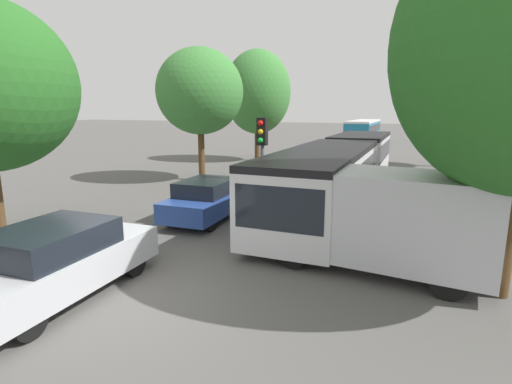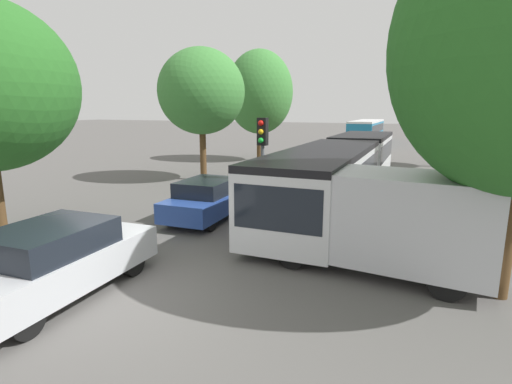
{
  "view_description": "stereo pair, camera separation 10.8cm",
  "coord_description": "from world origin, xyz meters",
  "px_view_note": "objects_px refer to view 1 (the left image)",
  "views": [
    {
      "loc": [
        4.85,
        -5.68,
        3.69
      ],
      "look_at": [
        0.2,
        5.26,
        1.2
      ],
      "focal_mm": 28.0,
      "sensor_mm": 36.0,
      "label": 1
    },
    {
      "loc": [
        4.94,
        -5.64,
        3.69
      ],
      "look_at": [
        0.2,
        5.26,
        1.2
      ],
      "focal_mm": 28.0,
      "sensor_mm": 36.0,
      "label": 2
    }
  ],
  "objects_px": {
    "articulated_bus": "(343,166)",
    "queued_car_silver": "(56,261)",
    "queued_car_navy": "(332,148)",
    "traffic_light": "(262,145)",
    "direction_sign_post": "(467,146)",
    "tree_right_far": "(464,96)",
    "queued_car_tan": "(283,172)",
    "white_van": "(384,219)",
    "no_entry_sign": "(442,166)",
    "city_bus_rear": "(364,130)",
    "queued_car_blue": "(208,199)",
    "queued_car_red": "(314,156)",
    "tree_left_far": "(257,94)",
    "tree_left_mid": "(200,92)",
    "tree_right_mid": "(470,87)"
  },
  "relations": [
    {
      "from": "city_bus_rear",
      "to": "tree_right_far",
      "type": "bearing_deg",
      "value": -154.73
    },
    {
      "from": "queued_car_blue",
      "to": "tree_right_mid",
      "type": "distance_m",
      "value": 11.03
    },
    {
      "from": "queued_car_navy",
      "to": "white_van",
      "type": "relative_size",
      "value": 0.77
    },
    {
      "from": "direction_sign_post",
      "to": "tree_right_far",
      "type": "relative_size",
      "value": 0.59
    },
    {
      "from": "traffic_light",
      "to": "tree_left_far",
      "type": "bearing_deg",
      "value": -155.49
    },
    {
      "from": "traffic_light",
      "to": "no_entry_sign",
      "type": "distance_m",
      "value": 5.83
    },
    {
      "from": "queued_car_blue",
      "to": "queued_car_silver",
      "type": "bearing_deg",
      "value": 178.54
    },
    {
      "from": "tree_left_far",
      "to": "tree_right_mid",
      "type": "xyz_separation_m",
      "value": [
        12.64,
        -8.69,
        -0.15
      ]
    },
    {
      "from": "city_bus_rear",
      "to": "tree_right_mid",
      "type": "distance_m",
      "value": 29.25
    },
    {
      "from": "queued_car_silver",
      "to": "tree_right_far",
      "type": "bearing_deg",
      "value": -22.65
    },
    {
      "from": "direction_sign_post",
      "to": "tree_left_far",
      "type": "xyz_separation_m",
      "value": [
        -12.43,
        12.66,
        2.12
      ]
    },
    {
      "from": "queued_car_blue",
      "to": "tree_left_mid",
      "type": "relative_size",
      "value": 0.59
    },
    {
      "from": "white_van",
      "to": "articulated_bus",
      "type": "bearing_deg",
      "value": -66.25
    },
    {
      "from": "articulated_bus",
      "to": "queued_car_navy",
      "type": "distance_m",
      "value": 14.78
    },
    {
      "from": "queued_car_red",
      "to": "tree_right_far",
      "type": "relative_size",
      "value": 0.72
    },
    {
      "from": "city_bus_rear",
      "to": "direction_sign_post",
      "type": "xyz_separation_m",
      "value": [
        7.69,
        -31.96,
        1.16
      ]
    },
    {
      "from": "no_entry_sign",
      "to": "queued_car_tan",
      "type": "bearing_deg",
      "value": -121.51
    },
    {
      "from": "queued_car_navy",
      "to": "traffic_light",
      "type": "height_order",
      "value": "traffic_light"
    },
    {
      "from": "queued_car_navy",
      "to": "traffic_light",
      "type": "bearing_deg",
      "value": -177.54
    },
    {
      "from": "queued_car_blue",
      "to": "queued_car_tan",
      "type": "distance_m",
      "value": 6.72
    },
    {
      "from": "queued_car_tan",
      "to": "tree_right_far",
      "type": "height_order",
      "value": "tree_right_far"
    },
    {
      "from": "tree_right_mid",
      "to": "queued_car_silver",
      "type": "bearing_deg",
      "value": -121.93
    },
    {
      "from": "city_bus_rear",
      "to": "no_entry_sign",
      "type": "relative_size",
      "value": 3.99
    },
    {
      "from": "queued_car_red",
      "to": "direction_sign_post",
      "type": "xyz_separation_m",
      "value": [
        7.57,
        -10.24,
        1.79
      ]
    },
    {
      "from": "articulated_bus",
      "to": "tree_right_mid",
      "type": "xyz_separation_m",
      "value": [
        4.44,
        1.76,
        3.14
      ]
    },
    {
      "from": "queued_car_navy",
      "to": "tree_left_far",
      "type": "xyz_separation_m",
      "value": [
        -4.65,
        -3.87,
        3.99
      ]
    },
    {
      "from": "tree_left_far",
      "to": "direction_sign_post",
      "type": "bearing_deg",
      "value": -45.5
    },
    {
      "from": "queued_car_navy",
      "to": "tree_right_far",
      "type": "bearing_deg",
      "value": -106.08
    },
    {
      "from": "queued_car_blue",
      "to": "queued_car_red",
      "type": "distance_m",
      "value": 12.79
    },
    {
      "from": "queued_car_blue",
      "to": "queued_car_navy",
      "type": "bearing_deg",
      "value": -2.72
    },
    {
      "from": "tree_left_far",
      "to": "tree_right_mid",
      "type": "height_order",
      "value": "tree_left_far"
    },
    {
      "from": "queued_car_tan",
      "to": "queued_car_navy",
      "type": "height_order",
      "value": "queued_car_tan"
    },
    {
      "from": "direction_sign_post",
      "to": "tree_left_far",
      "type": "relative_size",
      "value": 0.47
    },
    {
      "from": "queued_car_tan",
      "to": "white_van",
      "type": "xyz_separation_m",
      "value": [
        5.55,
        -9.01,
        0.55
      ]
    },
    {
      "from": "traffic_light",
      "to": "no_entry_sign",
      "type": "relative_size",
      "value": 1.21
    },
    {
      "from": "queued_car_blue",
      "to": "traffic_light",
      "type": "distance_m",
      "value": 2.57
    },
    {
      "from": "traffic_light",
      "to": "direction_sign_post",
      "type": "height_order",
      "value": "direction_sign_post"
    },
    {
      "from": "queued_car_blue",
      "to": "tree_left_far",
      "type": "distance_m",
      "value": 16.37
    },
    {
      "from": "tree_right_mid",
      "to": "tree_right_far",
      "type": "xyz_separation_m",
      "value": [
        0.57,
        10.51,
        -0.07
      ]
    },
    {
      "from": "articulated_bus",
      "to": "queued_car_silver",
      "type": "relative_size",
      "value": 3.74
    },
    {
      "from": "queued_car_navy",
      "to": "direction_sign_post",
      "type": "height_order",
      "value": "direction_sign_post"
    },
    {
      "from": "traffic_light",
      "to": "queued_car_tan",
      "type": "bearing_deg",
      "value": -166.64
    },
    {
      "from": "queued_car_navy",
      "to": "queued_car_red",
      "type": "bearing_deg",
      "value": 179.4
    },
    {
      "from": "queued_car_blue",
      "to": "tree_left_mid",
      "type": "bearing_deg",
      "value": 29.5
    },
    {
      "from": "traffic_light",
      "to": "queued_car_silver",
      "type": "bearing_deg",
      "value": -11.41
    },
    {
      "from": "queued_car_tan",
      "to": "traffic_light",
      "type": "relative_size",
      "value": 1.17
    },
    {
      "from": "queued_car_silver",
      "to": "queued_car_tan",
      "type": "height_order",
      "value": "queued_car_silver"
    },
    {
      "from": "articulated_bus",
      "to": "no_entry_sign",
      "type": "distance_m",
      "value": 4.24
    },
    {
      "from": "queued_car_blue",
      "to": "white_van",
      "type": "xyz_separation_m",
      "value": [
        5.92,
        -2.3,
        0.55
      ]
    },
    {
      "from": "queued_car_silver",
      "to": "direction_sign_post",
      "type": "xyz_separation_m",
      "value": [
        7.72,
        8.75,
        1.81
      ]
    }
  ]
}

